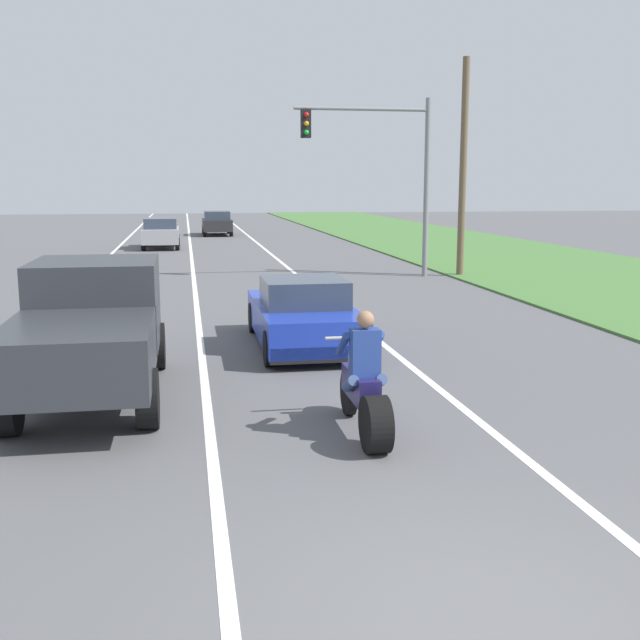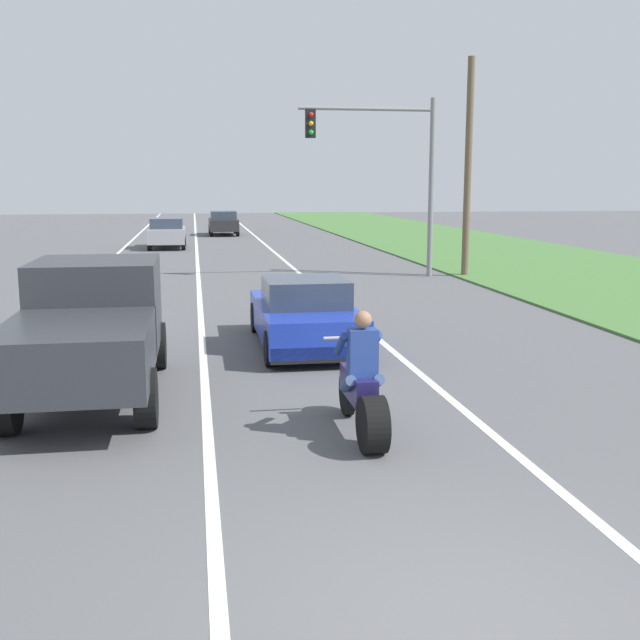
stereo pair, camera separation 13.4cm
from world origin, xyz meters
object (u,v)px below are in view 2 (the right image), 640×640
object	(u,v)px
motorcycle_with_rider	(362,391)
traffic_light_mast_near	(391,159)
pickup_truck_left_lane_dark_grey	(90,325)
distant_car_further_ahead	(223,223)
distant_car_far_ahead	(167,233)
sports_car_blue	(305,315)

from	to	relation	value
motorcycle_with_rider	traffic_light_mast_near	size ratio (longest dim) A/B	0.37
pickup_truck_left_lane_dark_grey	distant_car_further_ahead	xyz separation A→B (m)	(3.38, 36.97, -0.33)
distant_car_far_ahead	sports_car_blue	bearing A→B (deg)	-82.01
motorcycle_with_rider	pickup_truck_left_lane_dark_grey	size ratio (longest dim) A/B	0.46
sports_car_blue	distant_car_further_ahead	world-z (taller)	distant_car_further_ahead
motorcycle_with_rider	distant_car_further_ahead	xyz separation A→B (m)	(-0.20, 39.40, 0.18)
sports_car_blue	pickup_truck_left_lane_dark_grey	world-z (taller)	pickup_truck_left_lane_dark_grey
pickup_truck_left_lane_dark_grey	motorcycle_with_rider	bearing A→B (deg)	-34.14
distant_car_far_ahead	distant_car_further_ahead	world-z (taller)	same
distant_car_far_ahead	distant_car_further_ahead	distance (m)	10.03
motorcycle_with_rider	pickup_truck_left_lane_dark_grey	world-z (taller)	pickup_truck_left_lane_dark_grey
motorcycle_with_rider	sports_car_blue	size ratio (longest dim) A/B	0.51
distant_car_further_ahead	sports_car_blue	bearing A→B (deg)	-89.56
distant_car_far_ahead	traffic_light_mast_near	bearing A→B (deg)	-59.65
motorcycle_with_rider	traffic_light_mast_near	world-z (taller)	traffic_light_mast_near
pickup_truck_left_lane_dark_grey	traffic_light_mast_near	size ratio (longest dim) A/B	0.80
sports_car_blue	traffic_light_mast_near	world-z (taller)	traffic_light_mast_near
traffic_light_mast_near	motorcycle_with_rider	bearing A→B (deg)	-105.58
traffic_light_mast_near	distant_car_further_ahead	distance (m)	23.75
sports_car_blue	traffic_light_mast_near	xyz separation A→B (m)	(4.50, 10.84, 3.37)
sports_car_blue	traffic_light_mast_near	bearing A→B (deg)	67.46
motorcycle_with_rider	pickup_truck_left_lane_dark_grey	xyz separation A→B (m)	(-3.58, 2.43, 0.51)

